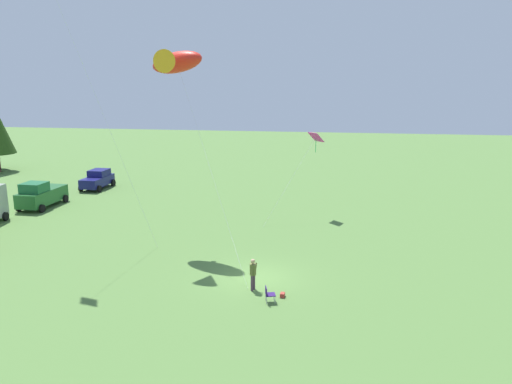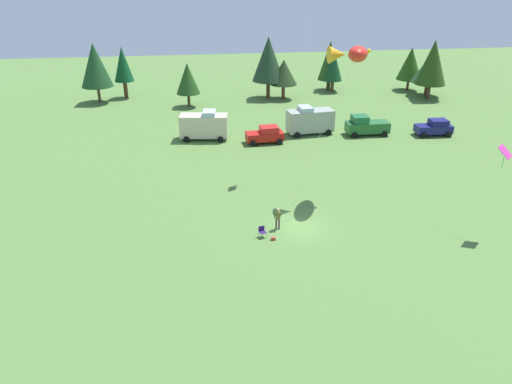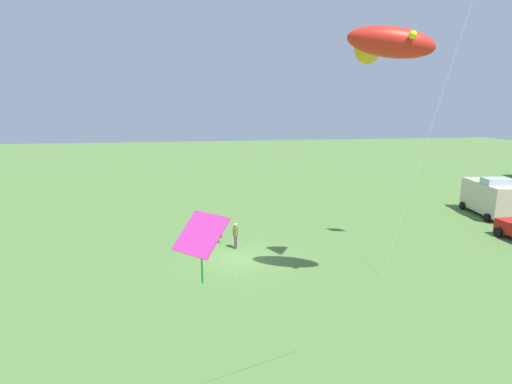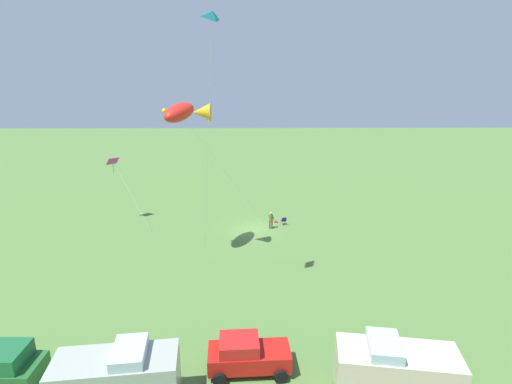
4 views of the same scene
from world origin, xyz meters
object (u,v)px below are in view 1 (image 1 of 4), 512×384
(folding_chair, at_px, (269,293))
(kite_large_fish, at_px, (175,62))
(car_navy_hatch, at_px, (98,179))
(kite_diamond_rainbow, at_px, (315,139))
(truck_green_flatbed, at_px, (41,195))
(person_kite_flyer, at_px, (253,272))
(backpack_on_grass, at_px, (283,295))

(folding_chair, xyz_separation_m, kite_large_fish, (8.35, 7.22, 11.50))
(car_navy_hatch, height_order, kite_diamond_rainbow, kite_diamond_rainbow)
(folding_chair, relative_size, kite_large_fish, 0.06)
(truck_green_flatbed, height_order, car_navy_hatch, truck_green_flatbed)
(person_kite_flyer, distance_m, backpack_on_grass, 1.97)
(backpack_on_grass, distance_m, truck_green_flatbed, 27.31)
(folding_chair, relative_size, truck_green_flatbed, 0.16)
(kite_diamond_rainbow, bearing_deg, kite_large_fish, 135.93)
(backpack_on_grass, relative_size, car_navy_hatch, 0.08)
(folding_chair, height_order, kite_large_fish, kite_large_fish)
(car_navy_hatch, xyz_separation_m, kite_diamond_rainbow, (-6.44, -22.26, 5.31))
(backpack_on_grass, xyz_separation_m, kite_large_fish, (7.61, 7.84, 11.87))
(person_kite_flyer, xyz_separation_m, kite_large_fish, (6.99, 6.20, 10.96))
(car_navy_hatch, distance_m, kite_diamond_rainbow, 23.78)
(folding_chair, bearing_deg, person_kite_flyer, 112.04)
(car_navy_hatch, relative_size, kite_diamond_rainbow, 0.63)
(car_navy_hatch, distance_m, kite_large_fish, 23.31)
(person_kite_flyer, height_order, kite_large_fish, kite_large_fish)
(person_kite_flyer, distance_m, truck_green_flatbed, 25.59)
(backpack_on_grass, bearing_deg, person_kite_flyer, 69.51)
(person_kite_flyer, bearing_deg, kite_diamond_rainbow, 98.28)
(kite_diamond_rainbow, bearing_deg, truck_green_flatbed, 93.65)
(person_kite_flyer, distance_m, folding_chair, 1.78)
(folding_chair, bearing_deg, car_navy_hatch, 116.55)
(backpack_on_grass, bearing_deg, truck_green_flatbed, 56.71)
(folding_chair, distance_m, kite_diamond_rainbow, 18.22)
(person_kite_flyer, height_order, backpack_on_grass, person_kite_flyer)
(person_kite_flyer, height_order, car_navy_hatch, car_navy_hatch)
(car_navy_hatch, bearing_deg, kite_large_fish, -136.86)
(person_kite_flyer, height_order, truck_green_flatbed, truck_green_flatbed)
(folding_chair, xyz_separation_m, kite_diamond_rainbow, (17.23, -1.37, 5.77))
(person_kite_flyer, height_order, kite_diamond_rainbow, kite_diamond_rainbow)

